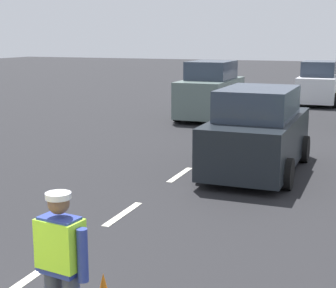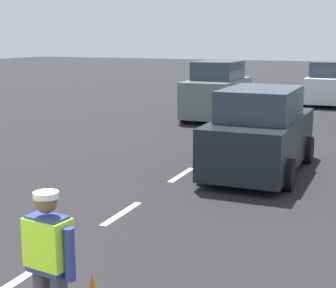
{
  "view_description": "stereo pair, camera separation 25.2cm",
  "coord_description": "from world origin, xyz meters",
  "px_view_note": "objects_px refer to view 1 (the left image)",
  "views": [
    {
      "loc": [
        4.15,
        -2.58,
        3.19
      ],
      "look_at": [
        0.39,
        6.96,
        1.1
      ],
      "focal_mm": 56.74,
      "sensor_mm": 36.0,
      "label": 1
    },
    {
      "loc": [
        4.38,
        -2.49,
        3.19
      ],
      "look_at": [
        0.39,
        6.96,
        1.1
      ],
      "focal_mm": 56.74,
      "sensor_mm": 36.0,
      "label": 2
    }
  ],
  "objects_px": {
    "car_oncoming_second": "(210,92)",
    "car_outgoing_far": "(319,84)",
    "car_outgoing_ahead": "(258,133)",
    "road_worker": "(63,263)"
  },
  "relations": [
    {
      "from": "car_outgoing_far",
      "to": "car_oncoming_second",
      "type": "relative_size",
      "value": 1.01
    },
    {
      "from": "road_worker",
      "to": "car_oncoming_second",
      "type": "bearing_deg",
      "value": 101.68
    },
    {
      "from": "car_outgoing_ahead",
      "to": "car_oncoming_second",
      "type": "relative_size",
      "value": 1.12
    },
    {
      "from": "car_outgoing_far",
      "to": "car_oncoming_second",
      "type": "height_order",
      "value": "car_oncoming_second"
    },
    {
      "from": "car_outgoing_ahead",
      "to": "car_oncoming_second",
      "type": "distance_m",
      "value": 8.34
    },
    {
      "from": "road_worker",
      "to": "car_outgoing_far",
      "type": "xyz_separation_m",
      "value": [
        0.25,
        21.91,
        0.01
      ]
    },
    {
      "from": "car_oncoming_second",
      "to": "car_outgoing_far",
      "type": "bearing_deg",
      "value": 61.11
    },
    {
      "from": "road_worker",
      "to": "car_oncoming_second",
      "type": "height_order",
      "value": "car_oncoming_second"
    },
    {
      "from": "road_worker",
      "to": "car_oncoming_second",
      "type": "distance_m",
      "value": 15.94
    },
    {
      "from": "car_outgoing_far",
      "to": "car_oncoming_second",
      "type": "xyz_separation_m",
      "value": [
        -3.47,
        -6.3,
        0.1
      ]
    }
  ]
}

